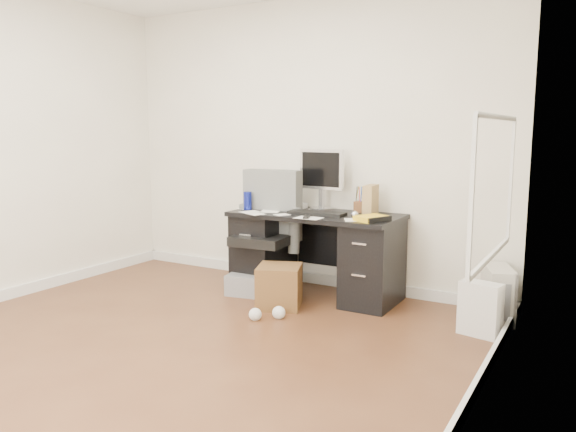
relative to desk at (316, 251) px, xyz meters
name	(u,v)px	position (x,y,z in m)	size (l,w,h in m)	color
ground	(166,348)	(-0.30, -1.65, -0.40)	(4.00, 4.00, 0.00)	#4B2A18
room_shell	(165,102)	(-0.27, -1.62, 1.26)	(4.02, 4.02, 2.71)	beige
desk	(316,251)	(0.00, 0.00, 0.00)	(1.50, 0.70, 0.75)	black
loose_papers	(294,212)	(-0.20, -0.05, 0.35)	(1.10, 0.60, 0.00)	silver
lcd_monitor	(322,179)	(-0.05, 0.20, 0.63)	(0.45, 0.26, 0.57)	silver
keyboard	(317,213)	(0.06, -0.10, 0.36)	(0.50, 0.17, 0.03)	black
computer_mouse	(355,214)	(0.41, -0.10, 0.38)	(0.06, 0.06, 0.06)	silver
travel_mug	(248,201)	(-0.64, -0.13, 0.43)	(0.08, 0.08, 0.17)	navy
white_binder	(290,192)	(-0.40, 0.24, 0.49)	(0.11, 0.25, 0.28)	silver
magazine_file	(371,200)	(0.46, 0.13, 0.48)	(0.11, 0.22, 0.26)	#977549
pen_cup	(359,199)	(0.31, 0.25, 0.47)	(0.10, 0.10, 0.23)	#523317
yellow_book	(372,218)	(0.60, -0.18, 0.37)	(0.19, 0.25, 0.04)	yellow
paper_remote	(309,217)	(0.08, -0.29, 0.36)	(0.22, 0.18, 0.02)	silver
office_chair	(263,233)	(-0.45, -0.17, 0.16)	(0.63, 0.63, 1.12)	#545653
pc_tower	(498,294)	(1.56, 0.09, -0.19)	(0.19, 0.43, 0.43)	#AFAA9E
shopping_bag	(480,309)	(1.50, -0.32, -0.20)	(0.29, 0.21, 0.39)	silver
wicker_basket	(279,286)	(-0.10, -0.47, -0.22)	(0.35, 0.35, 0.35)	#472F15
desk_printer	(246,284)	(-0.55, -0.31, -0.31)	(0.32, 0.26, 0.19)	slate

